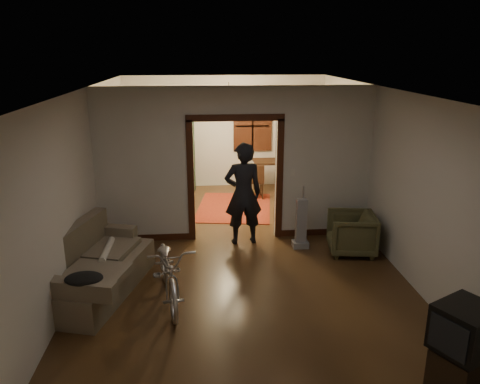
{
  "coord_description": "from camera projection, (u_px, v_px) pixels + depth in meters",
  "views": [
    {
      "loc": [
        -0.61,
        -7.48,
        3.4
      ],
      "look_at": [
        0.0,
        -0.3,
        1.2
      ],
      "focal_mm": 35.0,
      "sensor_mm": 36.0,
      "label": 1
    }
  ],
  "objects": [
    {
      "name": "far_window",
      "position": [
        253.0,
        126.0,
        11.78
      ],
      "size": [
        0.98,
        0.06,
        1.28
      ],
      "primitive_type": "cube",
      "color": "black",
      "rests_on": "wall_back"
    },
    {
      "name": "crt_tv",
      "position": [
        465.0,
        328.0,
        4.68
      ],
      "size": [
        0.73,
        0.71,
        0.48
      ],
      "primitive_type": "cube",
      "rotation": [
        0.0,
        0.0,
        0.49
      ],
      "color": "black",
      "rests_on": "tv_stand"
    },
    {
      "name": "vacuum",
      "position": [
        301.0,
        223.0,
        8.27
      ],
      "size": [
        0.33,
        0.3,
        0.91
      ],
      "primitive_type": "cube",
      "rotation": [
        0.0,
        0.0,
        -0.33
      ],
      "color": "gray",
      "rests_on": "floor"
    },
    {
      "name": "globe",
      "position": [
        173.0,
        114.0,
        11.09
      ],
      "size": [
        0.29,
        0.29,
        0.29
      ],
      "primitive_type": "sphere",
      "color": "#1E5972",
      "rests_on": "locker"
    },
    {
      "name": "partition_wall",
      "position": [
        235.0,
        165.0,
        8.47
      ],
      "size": [
        5.0,
        0.14,
        2.8
      ],
      "primitive_type": "cube",
      "color": "beige",
      "rests_on": "floor"
    },
    {
      "name": "rolled_paper",
      "position": [
        107.0,
        250.0,
        7.0
      ],
      "size": [
        0.1,
        0.79,
        0.1
      ],
      "primitive_type": "cylinder",
      "rotation": [
        1.57,
        0.0,
        0.0
      ],
      "color": "beige",
      "rests_on": "sofa"
    },
    {
      "name": "jacket",
      "position": [
        84.0,
        279.0,
        5.8
      ],
      "size": [
        0.47,
        0.35,
        0.14
      ],
      "primitive_type": "ellipsoid",
      "color": "black",
      "rests_on": "sofa"
    },
    {
      "name": "wall_right",
      "position": [
        385.0,
        172.0,
        7.96
      ],
      "size": [
        0.02,
        8.5,
        2.8
      ],
      "primitive_type": "cube",
      "color": "beige",
      "rests_on": "floor"
    },
    {
      "name": "sofa",
      "position": [
        96.0,
        262.0,
        6.72
      ],
      "size": [
        1.47,
        2.27,
        0.96
      ],
      "primitive_type": "cube",
      "rotation": [
        0.0,
        0.0,
        -0.27
      ],
      "color": "brown",
      "rests_on": "floor"
    },
    {
      "name": "oriental_rug",
      "position": [
        234.0,
        207.0,
        10.49
      ],
      "size": [
        1.88,
        2.29,
        0.02
      ],
      "primitive_type": "cube",
      "rotation": [
        0.0,
        0.0,
        -0.15
      ],
      "color": "maroon",
      "rests_on": "floor"
    },
    {
      "name": "floor",
      "position": [
        239.0,
        253.0,
        8.17
      ],
      "size": [
        5.0,
        8.5,
        0.01
      ],
      "primitive_type": "cube",
      "color": "#331F10",
      "rests_on": "ground"
    },
    {
      "name": "light_switch",
      "position": [
        293.0,
        172.0,
        8.53
      ],
      "size": [
        0.08,
        0.01,
        0.12
      ],
      "primitive_type": "cube",
      "color": "silver",
      "rests_on": "partition_wall"
    },
    {
      "name": "wall_back",
      "position": [
        225.0,
        132.0,
        11.81
      ],
      "size": [
        5.0,
        0.02,
        2.8
      ],
      "primitive_type": "cube",
      "color": "beige",
      "rests_on": "floor"
    },
    {
      "name": "locker",
      "position": [
        175.0,
        157.0,
        11.4
      ],
      "size": [
        0.98,
        0.72,
        1.76
      ],
      "primitive_type": "cube",
      "rotation": [
        0.0,
        0.0,
        -0.29
      ],
      "color": "#1F331F",
      "rests_on": "floor"
    },
    {
      "name": "armchair",
      "position": [
        351.0,
        233.0,
        8.08
      ],
      "size": [
        0.89,
        0.87,
        0.72
      ],
      "primitive_type": "imported",
      "rotation": [
        0.0,
        0.0,
        -1.71
      ],
      "color": "#484628",
      "rests_on": "floor"
    },
    {
      "name": "door_casing",
      "position": [
        235.0,
        181.0,
        8.56
      ],
      "size": [
        1.74,
        0.2,
        2.32
      ],
      "primitive_type": "cube",
      "color": "#33160B",
      "rests_on": "floor"
    },
    {
      "name": "desk",
      "position": [
        275.0,
        177.0,
        11.5
      ],
      "size": [
        1.16,
        0.77,
        0.8
      ],
      "primitive_type": "cube",
      "rotation": [
        0.0,
        0.0,
        0.16
      ],
      "color": "black",
      "rests_on": "floor"
    },
    {
      "name": "bicycle",
      "position": [
        169.0,
        270.0,
        6.51
      ],
      "size": [
        0.91,
        1.84,
        0.92
      ],
      "primitive_type": "imported",
      "rotation": [
        0.0,
        0.0,
        0.17
      ],
      "color": "silver",
      "rests_on": "floor"
    },
    {
      "name": "desk_chair",
      "position": [
        255.0,
        181.0,
        11.06
      ],
      "size": [
        0.38,
        0.38,
        0.83
      ],
      "primitive_type": "cube",
      "rotation": [
        0.0,
        0.0,
        -0.05
      ],
      "color": "black",
      "rests_on": "floor"
    },
    {
      "name": "wall_left",
      "position": [
        85.0,
        179.0,
        7.56
      ],
      "size": [
        0.02,
        8.5,
        2.8
      ],
      "primitive_type": "cube",
      "color": "beige",
      "rests_on": "floor"
    },
    {
      "name": "chandelier",
      "position": [
        229.0,
        101.0,
        9.86
      ],
      "size": [
        0.24,
        0.24,
        0.24
      ],
      "primitive_type": "sphere",
      "color": "#FFE0A5",
      "rests_on": "ceiling"
    },
    {
      "name": "person",
      "position": [
        243.0,
        194.0,
        8.34
      ],
      "size": [
        0.73,
        0.53,
        1.86
      ],
      "primitive_type": "imported",
      "rotation": [
        0.0,
        0.0,
        3.27
      ],
      "color": "black",
      "rests_on": "floor"
    },
    {
      "name": "ceiling",
      "position": [
        238.0,
        89.0,
        7.35
      ],
      "size": [
        5.0,
        8.5,
        0.01
      ],
      "primitive_type": "cube",
      "color": "white",
      "rests_on": "floor"
    },
    {
      "name": "tv_stand",
      "position": [
        459.0,
        371.0,
        4.83
      ],
      "size": [
        0.64,
        0.62,
        0.44
      ],
      "primitive_type": "cube",
      "rotation": [
        0.0,
        0.0,
        0.49
      ],
      "color": "black",
      "rests_on": "floor"
    }
  ]
}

